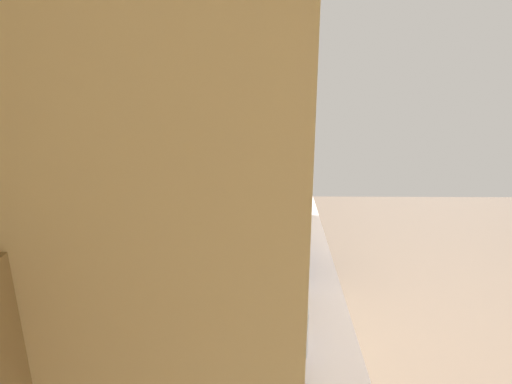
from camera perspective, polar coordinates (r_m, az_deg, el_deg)
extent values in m
cube|color=beige|center=(2.07, -9.34, 1.48)|extent=(4.51, 0.12, 2.62)
cube|color=silver|center=(1.83, 0.87, -14.33)|extent=(3.55, 0.65, 0.02)
cube|color=#332819|center=(2.48, 8.36, -17.65)|extent=(0.01, 0.01, 0.84)
cube|color=#332819|center=(2.84, 7.22, -12.37)|extent=(0.01, 0.01, 0.84)
cube|color=#332819|center=(3.22, 6.37, -8.32)|extent=(0.01, 0.01, 0.84)
cube|color=beige|center=(1.54, -4.01, 14.55)|extent=(2.14, 0.35, 0.67)
cube|color=black|center=(3.90, 1.00, -3.10)|extent=(0.62, 0.65, 0.93)
cube|color=black|center=(3.93, 5.81, -3.73)|extent=(0.48, 0.01, 0.51)
cube|color=black|center=(3.75, 1.04, 3.65)|extent=(0.59, 0.61, 0.02)
cube|color=black|center=(3.74, -3.63, 4.84)|extent=(0.59, 0.04, 0.18)
cylinder|color=#38383D|center=(3.61, 2.90, 3.30)|extent=(0.11, 0.11, 0.01)
cylinder|color=#38383D|center=(3.88, 2.76, 4.38)|extent=(0.11, 0.11, 0.01)
cylinder|color=#38383D|center=(3.61, -0.80, 3.32)|extent=(0.11, 0.11, 0.01)
cylinder|color=#38383D|center=(3.87, -0.70, 4.40)|extent=(0.11, 0.11, 0.01)
cube|color=white|center=(2.07, 0.31, -5.45)|extent=(0.50, 0.38, 0.28)
cube|color=black|center=(2.04, 5.86, -5.98)|extent=(0.31, 0.01, 0.20)
cube|color=#2D2D33|center=(2.26, 5.34, -3.40)|extent=(0.09, 0.01, 0.20)
cylinder|color=#B7BABF|center=(1.57, 3.56, -16.64)|extent=(0.15, 0.15, 0.16)
cylinder|color=black|center=(1.52, 3.63, -13.76)|extent=(0.04, 0.04, 0.02)
cylinder|color=#B7BABF|center=(1.62, 3.44, -13.99)|extent=(0.09, 0.02, 0.05)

